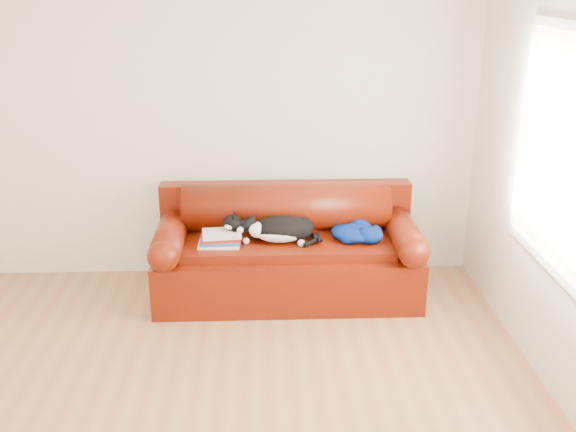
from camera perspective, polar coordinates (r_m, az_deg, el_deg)
name	(u,v)px	position (r m, az deg, el deg)	size (l,w,h in m)	color
ground	(193,404)	(4.35, -8.05, -15.52)	(4.50, 4.50, 0.00)	#985E3C
room_shell	(201,139)	(3.65, -7.34, 6.47)	(4.52, 4.02, 2.61)	beige
sofa_base	(287,268)	(5.51, -0.06, -4.40)	(2.10, 0.90, 0.50)	#3A0602
sofa_back	(286,222)	(5.62, -0.15, -0.55)	(2.10, 1.01, 0.88)	#3A0602
book_stack	(221,238)	(5.29, -5.72, -1.89)	(0.33, 0.26, 0.10)	white
cat	(281,230)	(5.31, -0.58, -1.15)	(0.71, 0.28, 0.26)	black
blanket	(356,232)	(5.39, 5.77, -1.36)	(0.45, 0.43, 0.13)	#02114D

